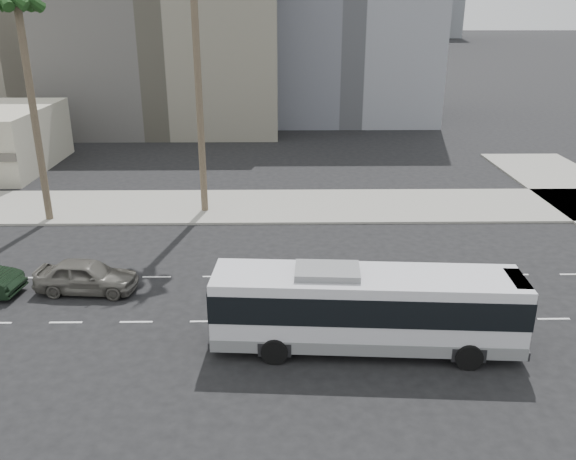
{
  "coord_description": "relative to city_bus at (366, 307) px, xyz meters",
  "views": [
    {
      "loc": [
        0.18,
        -22.21,
        12.59
      ],
      "look_at": [
        0.57,
        4.0,
        2.67
      ],
      "focal_mm": 36.67,
      "sensor_mm": 36.0,
      "label": 1
    }
  ],
  "objects": [
    {
      "name": "ground",
      "position": [
        -3.49,
        2.11,
        -1.79
      ],
      "size": [
        700.0,
        700.0,
        0.0
      ],
      "primitive_type": "plane",
      "color": "black",
      "rests_on": "ground"
    },
    {
      "name": "sidewalk_north",
      "position": [
        -3.49,
        17.61,
        -1.71
      ],
      "size": [
        120.0,
        7.0,
        0.15
      ],
      "primitive_type": "cube",
      "color": "gray",
      "rests_on": "ground"
    },
    {
      "name": "midrise_beige_west",
      "position": [
        -15.49,
        47.11,
        7.21
      ],
      "size": [
        24.0,
        18.0,
        18.0
      ],
      "primitive_type": "cube",
      "color": "#5C5954",
      "rests_on": "ground"
    },
    {
      "name": "midrise_gray_center",
      "position": [
        4.51,
        54.11,
        11.21
      ],
      "size": [
        20.0,
        20.0,
        26.0
      ],
      "primitive_type": "cube",
      "color": "slate",
      "rests_on": "ground"
    },
    {
      "name": "city_bus",
      "position": [
        0.0,
        0.0,
        0.0
      ],
      "size": [
        12.0,
        3.43,
        3.4
      ],
      "rotation": [
        0.0,
        0.0,
        -0.07
      ],
      "color": "silver",
      "rests_on": "ground"
    },
    {
      "name": "car_a",
      "position": [
        -12.41,
        5.07,
        -0.98
      ],
      "size": [
        2.29,
        4.87,
        1.61
      ],
      "primitive_type": "imported",
      "rotation": [
        0.0,
        0.0,
        1.49
      ],
      "color": "#605D55",
      "rests_on": "ground"
    },
    {
      "name": "palm_mid",
      "position": [
        -17.83,
        15.03,
        11.1
      ],
      "size": [
        4.63,
        4.63,
        14.32
      ],
      "rotation": [
        0.0,
        0.0,
        0.17
      ],
      "color": "brown",
      "rests_on": "ground"
    }
  ]
}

